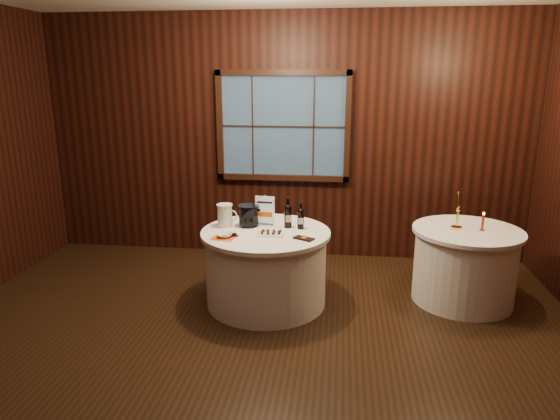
# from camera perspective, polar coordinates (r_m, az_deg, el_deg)

# --- Properties ---
(ground) EXTENTS (6.00, 6.00, 0.00)m
(ground) POSITION_cam_1_polar(r_m,az_deg,el_deg) (4.35, -3.62, -16.17)
(ground) COLOR black
(ground) RESTS_ON ground
(back_wall) EXTENTS (6.00, 0.10, 3.00)m
(back_wall) POSITION_cam_1_polar(r_m,az_deg,el_deg) (6.21, 0.36, 8.58)
(back_wall) COLOR black
(back_wall) RESTS_ON ground
(main_table) EXTENTS (1.28, 1.28, 0.77)m
(main_table) POSITION_cam_1_polar(r_m,az_deg,el_deg) (5.06, -1.61, -6.54)
(main_table) COLOR white
(main_table) RESTS_ON ground
(side_table) EXTENTS (1.08, 1.08, 0.77)m
(side_table) POSITION_cam_1_polar(r_m,az_deg,el_deg) (5.44, 20.32, -5.92)
(side_table) COLOR white
(side_table) RESTS_ON ground
(sign_stand) EXTENTS (0.20, 0.11, 0.32)m
(sign_stand) POSITION_cam_1_polar(r_m,az_deg,el_deg) (5.08, -1.71, -0.60)
(sign_stand) COLOR silver
(sign_stand) RESTS_ON main_table
(port_bottle_left) EXTENTS (0.08, 0.08, 0.32)m
(port_bottle_left) POSITION_cam_1_polar(r_m,az_deg,el_deg) (5.00, 0.91, -0.50)
(port_bottle_left) COLOR black
(port_bottle_left) RESTS_ON main_table
(port_bottle_right) EXTENTS (0.07, 0.07, 0.28)m
(port_bottle_right) POSITION_cam_1_polar(r_m,az_deg,el_deg) (4.97, 2.38, -0.82)
(port_bottle_right) COLOR black
(port_bottle_right) RESTS_ON main_table
(ice_bucket) EXTENTS (0.21, 0.21, 0.22)m
(ice_bucket) POSITION_cam_1_polar(r_m,az_deg,el_deg) (5.06, -3.62, -0.59)
(ice_bucket) COLOR black
(ice_bucket) RESTS_ON main_table
(chocolate_plate) EXTENTS (0.27, 0.18, 0.04)m
(chocolate_plate) POSITION_cam_1_polar(r_m,az_deg,el_deg) (4.81, -1.06, -2.66)
(chocolate_plate) COLOR white
(chocolate_plate) RESTS_ON main_table
(chocolate_box) EXTENTS (0.21, 0.17, 0.02)m
(chocolate_box) POSITION_cam_1_polar(r_m,az_deg,el_deg) (4.69, 2.74, -3.27)
(chocolate_box) COLOR black
(chocolate_box) RESTS_ON main_table
(grape_bunch) EXTENTS (0.15, 0.07, 0.03)m
(grape_bunch) POSITION_cam_1_polar(r_m,az_deg,el_deg) (4.78, -5.33, -2.81)
(grape_bunch) COLOR black
(grape_bunch) RESTS_ON main_table
(glass_pitcher) EXTENTS (0.21, 0.16, 0.23)m
(glass_pitcher) POSITION_cam_1_polar(r_m,az_deg,el_deg) (5.07, -6.30, -0.60)
(glass_pitcher) COLOR white
(glass_pitcher) RESTS_ON main_table
(orange_napkin) EXTENTS (0.25, 0.25, 0.00)m
(orange_napkin) POSITION_cam_1_polar(r_m,az_deg,el_deg) (4.76, -6.35, -3.11)
(orange_napkin) COLOR #F05514
(orange_napkin) RESTS_ON main_table
(cracker_bowl) EXTENTS (0.16, 0.16, 0.04)m
(cracker_bowl) POSITION_cam_1_polar(r_m,az_deg,el_deg) (4.76, -6.36, -2.88)
(cracker_bowl) COLOR white
(cracker_bowl) RESTS_ON orange_napkin
(brass_candlestick) EXTENTS (0.11, 0.11, 0.38)m
(brass_candlestick) POSITION_cam_1_polar(r_m,az_deg,el_deg) (5.27, 19.63, -0.55)
(brass_candlestick) COLOR gold
(brass_candlestick) RESTS_ON side_table
(red_candle) EXTENTS (0.05, 0.05, 0.19)m
(red_candle) POSITION_cam_1_polar(r_m,az_deg,el_deg) (5.29, 22.15, -1.46)
(red_candle) COLOR gold
(red_candle) RESTS_ON side_table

